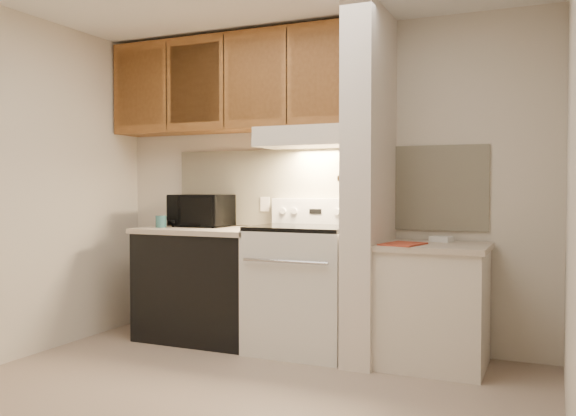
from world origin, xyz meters
The scene contains 49 objects.
floor centered at (0.00, 0.00, 0.00)m, with size 3.60×3.60×0.00m, color tan.
wall_back centered at (0.00, 1.50, 1.25)m, with size 3.60×0.02×2.50m, color beige.
wall_left centered at (-1.80, 0.00, 1.25)m, with size 0.02×3.00×2.50m, color beige.
wall_right centered at (1.80, 0.00, 1.25)m, with size 0.02×3.00×2.50m, color beige.
backsplash centered at (0.00, 1.49, 1.24)m, with size 2.60×0.02×0.63m, color beige.
range_body centered at (0.00, 1.16, 0.46)m, with size 0.76×0.65×0.92m, color silver.
oven_window centered at (0.00, 0.84, 0.50)m, with size 0.50×0.01×0.30m, color black.
oven_handle centered at (0.00, 0.80, 0.72)m, with size 0.02×0.02×0.65m, color silver.
cooktop centered at (0.00, 1.16, 0.94)m, with size 0.74×0.64×0.03m, color black.
range_backguard centered at (0.00, 1.44, 1.05)m, with size 0.76×0.08×0.20m, color silver.
range_display centered at (0.00, 1.40, 1.05)m, with size 0.10×0.01×0.04m, color black.
range_knob_left_outer centered at (-0.28, 1.40, 1.05)m, with size 0.05×0.05×0.02m, color silver.
range_knob_left_inner centered at (-0.18, 1.40, 1.05)m, with size 0.05×0.05×0.02m, color silver.
range_knob_right_inner centered at (0.18, 1.40, 1.05)m, with size 0.05×0.05×0.02m, color silver.
range_knob_right_outer centered at (0.28, 1.40, 1.05)m, with size 0.05×0.05×0.02m, color silver.
dishwasher_front centered at (-0.88, 1.17, 0.43)m, with size 1.00×0.63×0.87m, color black.
left_countertop centered at (-0.88, 1.17, 0.89)m, with size 1.04×0.67×0.04m, color #C2AF9A.
spoon_rest centered at (-1.02, 1.30, 0.92)m, with size 0.22×0.07×0.02m, color black.
teal_jar centered at (-1.23, 1.06, 0.96)m, with size 0.09×0.09×0.10m, color #336B6E.
outlet centered at (-0.48, 1.48, 1.10)m, with size 0.08×0.01×0.12m, color beige.
microwave centered at (-1.00, 1.31, 1.04)m, with size 0.48×0.33×0.27m, color black.
partition_pillar centered at (0.51, 1.15, 1.25)m, with size 0.22×0.70×2.50m, color silver.
pillar_trim centered at (0.39, 1.15, 1.30)m, with size 0.01×0.70×0.04m, color brown.
knife_strip centered at (0.39, 1.10, 1.32)m, with size 0.02×0.42×0.04m, color black.
knife_blade_a centered at (0.38, 0.95, 1.22)m, with size 0.01×0.04×0.16m, color silver.
knife_handle_a centered at (0.38, 0.94, 1.37)m, with size 0.02×0.02×0.10m, color black.
knife_blade_b centered at (0.38, 1.01, 1.21)m, with size 0.01×0.04×0.18m, color silver.
knife_handle_b centered at (0.38, 1.01, 1.37)m, with size 0.02×0.02×0.10m, color black.
knife_blade_c centered at (0.38, 1.10, 1.20)m, with size 0.01×0.04×0.20m, color silver.
knife_handle_c centered at (0.38, 1.11, 1.37)m, with size 0.02×0.02×0.10m, color black.
knife_blade_d centered at (0.38, 1.18, 1.22)m, with size 0.01×0.04×0.16m, color silver.
knife_handle_d centered at (0.38, 1.17, 1.37)m, with size 0.02×0.02×0.10m, color black.
knife_blade_e centered at (0.38, 1.27, 1.21)m, with size 0.01×0.04×0.18m, color silver.
knife_handle_e centered at (0.38, 1.25, 1.37)m, with size 0.02×0.02×0.10m, color black.
oven_mitt centered at (0.38, 1.32, 1.16)m, with size 0.03×0.09×0.22m, color gray.
right_cab_base centered at (0.97, 1.15, 0.40)m, with size 0.70×0.60×0.81m, color beige.
right_countertop centered at (0.97, 1.15, 0.83)m, with size 0.74×0.64×0.04m, color #C2AF9A.
red_folder centered at (0.79, 1.00, 0.86)m, with size 0.23×0.32×0.01m, color #A93B25.
white_box centered at (0.99, 1.33, 0.87)m, with size 0.15×0.10×0.04m, color white.
range_hood centered at (0.00, 1.28, 1.62)m, with size 0.78×0.44×0.15m, color beige.
hood_lip centered at (0.00, 1.07, 1.58)m, with size 0.78×0.04×0.06m, color beige.
upper_cabinets centered at (-0.69, 1.32, 2.08)m, with size 2.18×0.33×0.77m, color brown.
cab_door_a centered at (-1.51, 1.17, 2.08)m, with size 0.46×0.01×0.63m, color brown.
cab_gap_a centered at (-1.23, 1.16, 2.08)m, with size 0.01×0.01×0.73m, color black.
cab_door_b centered at (-0.96, 1.17, 2.08)m, with size 0.46×0.01×0.63m, color brown.
cab_gap_b centered at (-0.69, 1.16, 2.08)m, with size 0.01×0.01×0.73m, color black.
cab_door_c centered at (-0.42, 1.17, 2.08)m, with size 0.46×0.01×0.63m, color brown.
cab_gap_c centered at (-0.14, 1.16, 2.08)m, with size 0.01×0.01×0.73m, color black.
cab_door_d centered at (0.13, 1.17, 2.08)m, with size 0.46×0.01×0.63m, color brown.
Camera 1 is at (1.73, -3.08, 1.24)m, focal length 38.00 mm.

